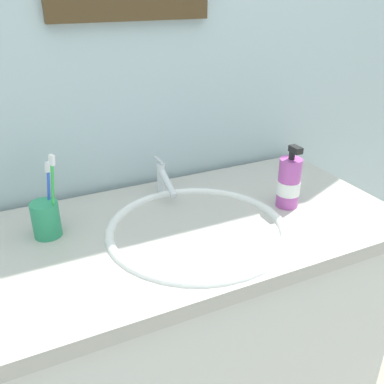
# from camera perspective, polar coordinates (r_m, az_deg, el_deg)

# --- Properties ---
(tiled_wall_back) EXTENTS (2.32, 0.04, 2.40)m
(tiled_wall_back) POSITION_cam_1_polar(r_m,az_deg,el_deg) (1.22, -8.16, 16.18)
(tiled_wall_back) COLOR silver
(tiled_wall_back) RESTS_ON ground
(vanity_counter) EXTENTS (1.12, 0.54, 0.86)m
(vanity_counter) POSITION_cam_1_polar(r_m,az_deg,el_deg) (1.34, -1.48, -20.62)
(vanity_counter) COLOR silver
(vanity_counter) RESTS_ON ground
(sink_basin) EXTENTS (0.45, 0.45, 0.11)m
(sink_basin) POSITION_cam_1_polar(r_m,az_deg,el_deg) (1.07, 0.70, -6.71)
(sink_basin) COLOR white
(sink_basin) RESTS_ON vanity_counter
(faucet) EXTENTS (0.02, 0.14, 0.10)m
(faucet) POSITION_cam_1_polar(r_m,az_deg,el_deg) (1.20, -3.82, 1.71)
(faucet) COLOR silver
(faucet) RESTS_ON sink_basin
(toothbrush_cup) EXTENTS (0.06, 0.06, 0.09)m
(toothbrush_cup) POSITION_cam_1_polar(r_m,az_deg,el_deg) (1.06, -18.85, -3.47)
(toothbrush_cup) COLOR #2D9966
(toothbrush_cup) RESTS_ON vanity_counter
(toothbrush_blue) EXTENTS (0.03, 0.02, 0.17)m
(toothbrush_blue) POSITION_cam_1_polar(r_m,az_deg,el_deg) (1.05, -18.50, -0.06)
(toothbrush_blue) COLOR blue
(toothbrush_blue) RESTS_ON toothbrush_cup
(toothbrush_green) EXTENTS (0.03, 0.04, 0.21)m
(toothbrush_green) POSITION_cam_1_polar(r_m,az_deg,el_deg) (1.01, -18.03, 0.09)
(toothbrush_green) COLOR green
(toothbrush_green) RESTS_ON toothbrush_cup
(soap_dispenser) EXTENTS (0.06, 0.06, 0.17)m
(soap_dispenser) POSITION_cam_1_polar(r_m,az_deg,el_deg) (1.16, 12.76, 1.17)
(soap_dispenser) COLOR #B24CA5
(soap_dispenser) RESTS_ON vanity_counter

